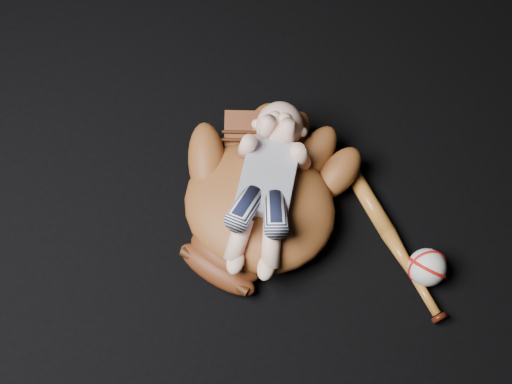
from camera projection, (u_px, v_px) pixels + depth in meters
The scene contains 4 objects.
baseball_glove at pixel (260, 202), 1.40m from camera, with size 0.42×0.48×0.15m, color brown, non-canonical shape.
newborn_baby at pixel (265, 189), 1.35m from camera, with size 0.18×0.40×0.16m, color #E8AD95, non-canonical shape.
baseball_bat at pixel (393, 242), 1.42m from camera, with size 0.04×0.40×0.04m, color #A96320, non-canonical shape.
baseball at pixel (427, 267), 1.37m from camera, with size 0.08×0.08×0.08m, color silver.
Camera 1 is at (0.00, -0.60, 1.33)m, focal length 45.00 mm.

